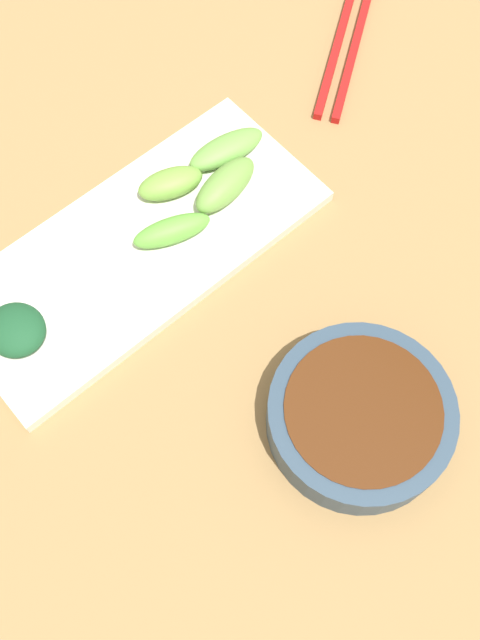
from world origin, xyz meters
name	(u,v)px	position (x,y,z in m)	size (l,w,h in m)	color
tabletop	(200,320)	(0.00, 0.00, 0.01)	(2.10, 2.10, 0.02)	#977447
sauce_bowl	(360,416)	(-0.16, -0.03, 0.04)	(0.15, 0.15, 0.04)	#2E4356
serving_plate	(135,251)	(0.08, 0.00, 0.03)	(0.15, 0.34, 0.01)	silver
broccoli_stalk_0	(226,149)	(0.11, -0.12, 0.04)	(0.03, 0.08, 0.02)	#6DA748
broccoli_leafy_1	(16,330)	(0.08, 0.13, 0.04)	(0.05, 0.05, 0.02)	#1A4D2B
broccoli_stalk_2	(170,183)	(0.11, -0.06, 0.04)	(0.03, 0.06, 0.02)	#74A941
broccoli_stalk_4	(172,231)	(0.07, -0.03, 0.04)	(0.02, 0.07, 0.02)	#61AC3E
broccoli_stalk_5	(225,185)	(0.07, -0.09, 0.05)	(0.03, 0.07, 0.03)	#6DA045
chopsticks	(349,35)	(0.14, -0.32, 0.02)	(0.15, 0.21, 0.01)	#B31514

